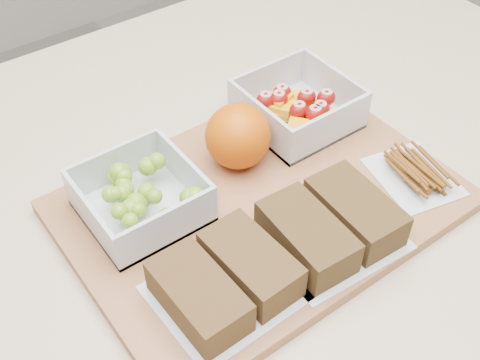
{
  "coord_description": "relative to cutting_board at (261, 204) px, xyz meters",
  "views": [
    {
      "loc": [
        -0.27,
        -0.37,
        1.4
      ],
      "look_at": [
        0.01,
        0.02,
        0.93
      ],
      "focal_mm": 45.0,
      "sensor_mm": 36.0,
      "label": 1
    }
  ],
  "objects": [
    {
      "name": "pretzel_bag",
      "position": [
        0.16,
        -0.08,
        0.02
      ],
      "size": [
        0.1,
        0.12,
        0.02
      ],
      "color": "silver",
      "rests_on": "cutting_board"
    },
    {
      "name": "orange",
      "position": [
        0.02,
        0.07,
        0.05
      ],
      "size": [
        0.08,
        0.08,
        0.08
      ],
      "primitive_type": "sphere",
      "color": "#CF5404",
      "rests_on": "cutting_board"
    },
    {
      "name": "fruit_container",
      "position": [
        0.12,
        0.08,
        0.03
      ],
      "size": [
        0.13,
        0.13,
        0.05
      ],
      "color": "silver",
      "rests_on": "cutting_board"
    },
    {
      "name": "sandwich_bag_left",
      "position": [
        -0.11,
        -0.08,
        0.03
      ],
      "size": [
        0.14,
        0.12,
        0.04
      ],
      "color": "silver",
      "rests_on": "cutting_board"
    },
    {
      "name": "sandwich_bag_center",
      "position": [
        0.02,
        -0.09,
        0.03
      ],
      "size": [
        0.14,
        0.13,
        0.04
      ],
      "color": "silver",
      "rests_on": "cutting_board"
    },
    {
      "name": "cutting_board",
      "position": [
        0.0,
        0.0,
        0.0
      ],
      "size": [
        0.42,
        0.3,
        0.02
      ],
      "primitive_type": "cube",
      "rotation": [
        0.0,
        0.0,
        0.0
      ],
      "color": "#A56C44",
      "rests_on": "counter"
    },
    {
      "name": "grape_container",
      "position": [
        -0.11,
        0.06,
        0.03
      ],
      "size": [
        0.12,
        0.12,
        0.05
      ],
      "color": "silver",
      "rests_on": "cutting_board"
    }
  ]
}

